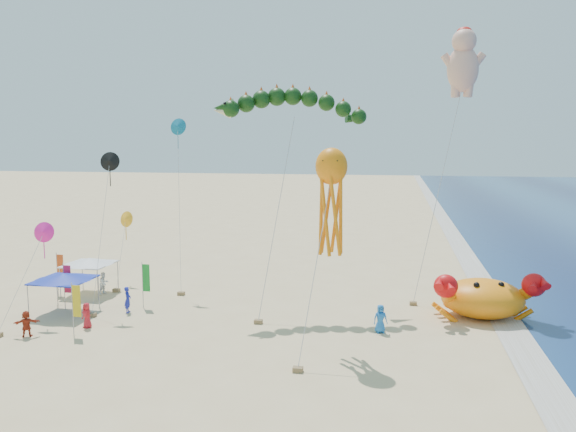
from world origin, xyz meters
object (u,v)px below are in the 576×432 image
(dragon_kite, at_px, (292,110))
(canopy_blue, at_px, (64,277))
(crab_inflatable, at_px, (483,297))
(octopus_kite, at_px, (331,194))
(cherub_kite, at_px, (463,61))
(canopy_white, at_px, (89,261))

(dragon_kite, relative_size, canopy_blue, 3.92)
(crab_inflatable, height_order, octopus_kite, octopus_kite)
(cherub_kite, distance_m, canopy_white, 31.02)
(crab_inflatable, bearing_deg, octopus_kite, -143.23)
(crab_inflatable, distance_m, dragon_kite, 17.76)
(crab_inflatable, relative_size, cherub_kite, 0.37)
(canopy_white, bearing_deg, dragon_kite, 3.62)
(dragon_kite, height_order, canopy_white, dragon_kite)
(cherub_kite, bearing_deg, octopus_kite, -122.69)
(canopy_white, bearing_deg, crab_inflatable, -1.34)
(dragon_kite, relative_size, cherub_kite, 0.76)
(dragon_kite, bearing_deg, crab_inflatable, -7.20)
(crab_inflatable, xyz_separation_m, canopy_white, (-28.17, 0.66, 1.06))
(cherub_kite, xyz_separation_m, octopus_kite, (-7.93, -12.36, -8.49))
(canopy_blue, height_order, canopy_white, same)
(cherub_kite, bearing_deg, canopy_blue, -159.73)
(cherub_kite, relative_size, canopy_white, 5.43)
(dragon_kite, xyz_separation_m, canopy_white, (-15.31, -0.97, -11.08))
(cherub_kite, distance_m, canopy_blue, 31.34)
(crab_inflatable, distance_m, canopy_white, 28.20)
(crab_inflatable, height_order, canopy_blue, crab_inflatable)
(crab_inflatable, height_order, cherub_kite, cherub_kite)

